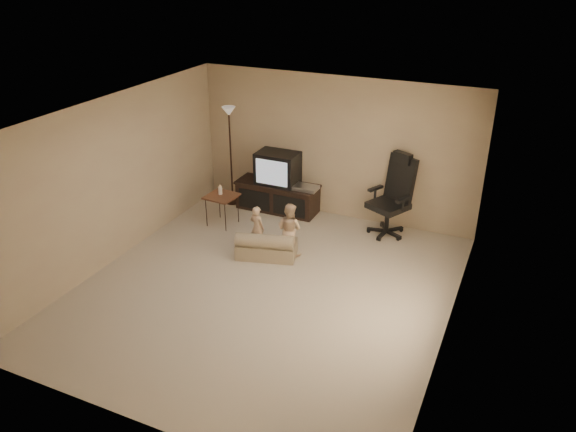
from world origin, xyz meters
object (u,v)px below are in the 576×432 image
at_px(tv_stand, 278,187).
at_px(child_sofa, 266,247).
at_px(office_chair, 392,206).
at_px(side_table, 221,196).
at_px(floor_lamp, 230,134).
at_px(toddler_left, 257,228).
at_px(toddler_right, 289,229).

height_order(tv_stand, child_sofa, tv_stand).
relative_size(office_chair, child_sofa, 1.38).
height_order(office_chair, side_table, office_chair).
bearing_deg(floor_lamp, office_chair, -0.22).
bearing_deg(tv_stand, floor_lamp, -176.76).
relative_size(toddler_left, toddler_right, 0.85).
relative_size(tv_stand, floor_lamp, 0.84).
bearing_deg(tv_stand, office_chair, -1.55).
bearing_deg(child_sofa, office_chair, 30.56).
bearing_deg(floor_lamp, tv_stand, 3.10).
xyz_separation_m(tv_stand, floor_lamp, (-0.93, -0.05, 0.89)).
distance_m(toddler_left, toddler_right, 0.55).
height_order(toddler_left, toddler_right, toddler_right).
xyz_separation_m(floor_lamp, toddler_left, (1.25, -1.41, -0.98)).
distance_m(tv_stand, office_chair, 2.12).
distance_m(office_chair, toddler_right, 1.85).
relative_size(side_table, floor_lamp, 0.40).
distance_m(side_table, floor_lamp, 1.24).
distance_m(floor_lamp, toddler_left, 2.13).
height_order(side_table, floor_lamp, floor_lamp).
bearing_deg(toddler_right, child_sofa, 51.37).
bearing_deg(tv_stand, child_sofa, -70.78).
bearing_deg(side_table, floor_lamp, 108.64).
relative_size(child_sofa, toddler_left, 1.38).
relative_size(floor_lamp, toddler_right, 2.14).
height_order(floor_lamp, toddler_right, floor_lamp).
bearing_deg(side_table, tv_stand, 55.99).
relative_size(tv_stand, toddler_left, 2.11).
xyz_separation_m(office_chair, toddler_right, (-1.25, -1.36, -0.07)).
xyz_separation_m(tv_stand, office_chair, (2.12, -0.06, 0.04)).
distance_m(floor_lamp, toddler_right, 2.43).
bearing_deg(toddler_right, side_table, -7.46).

